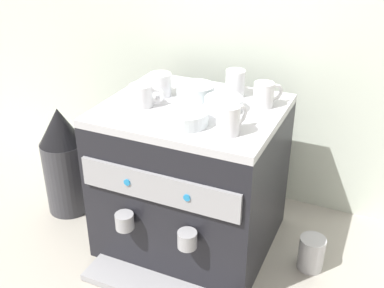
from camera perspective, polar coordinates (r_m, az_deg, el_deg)
ground_plane at (r=1.69m, az=0.00°, el=-11.13°), size 4.00×4.00×0.00m
tiled_backsplash_wall at (r=1.74m, az=5.33°, el=11.75°), size 2.80×0.03×1.17m
espresso_machine at (r=1.55m, az=-0.06°, el=-4.06°), size 0.54×0.57×0.50m
ceramic_cup_0 at (r=1.51m, az=-3.87°, el=7.28°), size 0.08×0.10×0.07m
ceramic_cup_1 at (r=1.43m, az=-6.01°, el=5.88°), size 0.10×0.07×0.07m
ceramic_cup_2 at (r=1.44m, az=8.81°, el=5.96°), size 0.08×0.09×0.07m
ceramic_cup_3 at (r=1.26m, az=4.57°, el=3.01°), size 0.06×0.10×0.08m
ceramic_cup_4 at (r=1.51m, az=5.24°, el=7.44°), size 0.07×0.10×0.08m
ceramic_bowl_0 at (r=1.41m, az=3.86°, el=4.90°), size 0.11×0.11×0.04m
ceramic_bowl_1 at (r=1.49m, az=0.43°, el=6.40°), size 0.12×0.12×0.04m
ceramic_bowl_2 at (r=1.31m, az=-0.80°, el=3.21°), size 0.13×0.13×0.04m
coffee_grinder at (r=1.79m, az=-15.23°, el=-2.01°), size 0.16×0.16×0.42m
milk_pitcher at (r=1.59m, az=14.27°, el=-12.70°), size 0.08×0.08×0.11m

